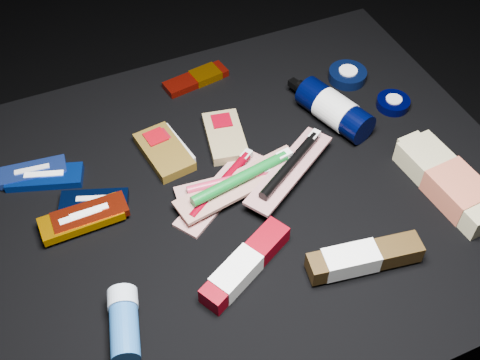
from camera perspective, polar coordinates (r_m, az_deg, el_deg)
name	(u,v)px	position (r m, az deg, el deg)	size (l,w,h in m)	color
ground	(236,310)	(1.35, -0.42, -12.19)	(3.00, 3.00, 0.00)	black
cloth_table	(235,259)	(1.18, -0.48, -7.55)	(0.98, 0.78, 0.40)	black
luna_bar_0	(45,177)	(1.09, -18.02, 0.26)	(0.14, 0.09, 0.02)	navy
luna_bar_1	(33,172)	(1.10, -19.04, 0.73)	(0.12, 0.06, 0.01)	#1F3A9A
luna_bar_2	(94,201)	(1.02, -13.65, -1.94)	(0.12, 0.08, 0.01)	black
luna_bar_3	(82,219)	(1.00, -14.80, -3.57)	(0.13, 0.05, 0.02)	#C97B00
luna_bar_4	(90,214)	(1.00, -14.04, -3.16)	(0.12, 0.05, 0.02)	maroon
clif_bar_0	(163,150)	(1.08, -7.33, 2.83)	(0.08, 0.13, 0.02)	#574013
clif_bar_1	(166,148)	(1.09, -6.99, 3.08)	(0.07, 0.11, 0.02)	#B9BAB2
clif_bar_2	(225,135)	(1.10, -1.47, 4.33)	(0.09, 0.13, 0.02)	#958255
power_bar	(199,78)	(1.23, -3.90, 9.65)	(0.14, 0.06, 0.02)	maroon
lotion_bottle	(334,110)	(1.13, 8.93, 6.61)	(0.10, 0.19, 0.06)	black
cream_tin_upper	(347,75)	(1.25, 10.15, 9.77)	(0.08, 0.08, 0.02)	black
cream_tin_lower	(393,103)	(1.20, 14.31, 7.10)	(0.06, 0.06, 0.02)	black
bodywash_bottle	(450,184)	(1.07, 19.28, -0.34)	(0.09, 0.22, 0.04)	tan
deodorant_stick	(124,323)	(0.88, -10.95, -13.15)	(0.07, 0.11, 0.04)	#215598
toothbrush_pack_0	(222,187)	(1.02, -1.76, -0.65)	(0.20, 0.16, 0.02)	beige
toothbrush_pack_1	(231,182)	(1.02, -0.87, -0.21)	(0.19, 0.06, 0.02)	silver
toothbrush_pack_2	(242,180)	(1.01, 0.18, -0.02)	(0.24, 0.09, 0.03)	beige
toothbrush_pack_3	(290,166)	(1.03, 4.80, 1.30)	(0.21, 0.15, 0.02)	beige
toothpaste_carton_red	(243,267)	(0.92, 0.24, -8.29)	(0.17, 0.11, 0.03)	#72000B
toothpaste_carton_green	(359,259)	(0.93, 11.26, -7.31)	(0.18, 0.07, 0.03)	#33220C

